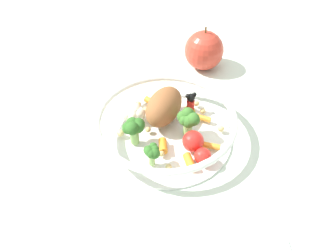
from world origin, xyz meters
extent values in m
plane|color=silver|center=(0.00, 0.00, 0.00)|extent=(2.40, 2.40, 0.00)
cylinder|color=white|center=(0.00, 0.00, 0.00)|extent=(0.22, 0.22, 0.01)
torus|color=white|center=(0.00, 0.00, 0.04)|extent=(0.23, 0.23, 0.01)
ellipsoid|color=brown|center=(-0.03, -0.01, 0.04)|extent=(0.10, 0.07, 0.05)
cylinder|color=#8EB766|center=(0.07, -0.01, 0.02)|extent=(0.01, 0.01, 0.02)
sphere|color=#2D6023|center=(0.07, -0.01, 0.04)|extent=(0.01, 0.01, 0.01)
sphere|color=#2D6023|center=(0.07, -0.01, 0.03)|extent=(0.02, 0.02, 0.02)
sphere|color=#2D6023|center=(0.06, -0.01, 0.04)|extent=(0.01, 0.01, 0.01)
sphere|color=#2D6023|center=(0.06, -0.01, 0.04)|extent=(0.01, 0.01, 0.01)
sphere|color=#2D6023|center=(0.06, -0.02, 0.04)|extent=(0.01, 0.01, 0.01)
sphere|color=#2D6023|center=(0.07, -0.02, 0.04)|extent=(0.01, 0.01, 0.01)
cylinder|color=#7FAD5B|center=(0.03, -0.05, 0.02)|extent=(0.01, 0.01, 0.02)
sphere|color=#2D6023|center=(0.04, -0.05, 0.05)|extent=(0.02, 0.02, 0.02)
sphere|color=#2D6023|center=(0.03, -0.04, 0.04)|extent=(0.02, 0.02, 0.02)
sphere|color=#2D6023|center=(0.02, -0.04, 0.04)|extent=(0.02, 0.02, 0.02)
sphere|color=#2D6023|center=(0.02, -0.05, 0.04)|extent=(0.02, 0.02, 0.02)
sphere|color=#2D6023|center=(0.03, -0.05, 0.04)|extent=(0.02, 0.02, 0.02)
cylinder|color=#8EB766|center=(-0.01, 0.03, 0.02)|extent=(0.01, 0.01, 0.02)
sphere|color=#386B28|center=(0.00, 0.04, 0.04)|extent=(0.02, 0.02, 0.02)
sphere|color=#386B28|center=(0.00, 0.04, 0.05)|extent=(0.02, 0.02, 0.02)
sphere|color=#386B28|center=(-0.01, 0.04, 0.04)|extent=(0.02, 0.02, 0.02)
sphere|color=#386B28|center=(-0.01, 0.04, 0.04)|extent=(0.02, 0.02, 0.02)
sphere|color=#386B28|center=(-0.01, 0.03, 0.05)|extent=(0.02, 0.02, 0.02)
sphere|color=#386B28|center=(-0.01, 0.03, 0.04)|extent=(0.02, 0.02, 0.02)
sphere|color=#386B28|center=(0.00, 0.03, 0.04)|extent=(0.02, 0.02, 0.02)
sphere|color=silver|center=(-0.02, -0.06, 0.02)|extent=(0.02, 0.02, 0.02)
sphere|color=silver|center=(-0.03, -0.05, 0.02)|extent=(0.02, 0.02, 0.02)
sphere|color=silver|center=(-0.03, -0.06, 0.03)|extent=(0.03, 0.03, 0.03)
sphere|color=silver|center=(-0.03, -0.07, 0.02)|extent=(0.03, 0.03, 0.03)
cube|color=yellow|center=(-0.06, 0.03, 0.01)|extent=(0.02, 0.02, 0.00)
cylinder|color=red|center=(-0.06, 0.03, 0.02)|extent=(0.02, 0.02, 0.02)
sphere|color=black|center=(-0.06, 0.03, 0.04)|extent=(0.01, 0.01, 0.01)
sphere|color=black|center=(-0.06, 0.03, 0.04)|extent=(0.01, 0.01, 0.01)
sphere|color=black|center=(-0.07, 0.04, 0.04)|extent=(0.01, 0.01, 0.01)
cylinder|color=orange|center=(0.03, 0.00, 0.01)|extent=(0.03, 0.02, 0.01)
cylinder|color=orange|center=(-0.04, 0.06, 0.01)|extent=(0.02, 0.03, 0.01)
cylinder|color=orange|center=(0.02, 0.08, 0.01)|extent=(0.01, 0.03, 0.01)
cylinder|color=orange|center=(-0.07, -0.03, 0.01)|extent=(0.02, 0.03, 0.01)
cylinder|color=orange|center=(0.06, 0.04, 0.01)|extent=(0.03, 0.02, 0.01)
sphere|color=red|center=(0.03, 0.05, 0.03)|extent=(0.03, 0.03, 0.03)
sphere|color=red|center=(0.05, 0.06, 0.02)|extent=(0.03, 0.03, 0.03)
sphere|color=tan|center=(0.00, -0.03, 0.01)|extent=(0.01, 0.01, 0.01)
sphere|color=#D1B775|center=(-0.05, -0.04, 0.01)|extent=(0.01, 0.01, 0.01)
sphere|color=#D1B775|center=(-0.08, 0.04, 0.01)|extent=(0.01, 0.01, 0.01)
sphere|color=#D1B775|center=(-0.02, 0.09, 0.01)|extent=(0.01, 0.01, 0.01)
sphere|color=tan|center=(0.05, 0.00, 0.01)|extent=(0.01, 0.01, 0.01)
sphere|color=tan|center=(0.07, 0.01, 0.01)|extent=(0.01, 0.01, 0.01)
sphere|color=#D1B775|center=(0.00, -0.06, 0.01)|extent=(0.01, 0.01, 0.01)
sphere|color=#D1B775|center=(0.02, -0.07, 0.01)|extent=(0.01, 0.01, 0.01)
sphere|color=tan|center=(-0.06, 0.06, 0.01)|extent=(0.01, 0.01, 0.01)
sphere|color=#D1B775|center=(-0.06, -0.06, 0.01)|extent=(0.01, 0.01, 0.01)
sphere|color=#BC3828|center=(-0.21, 0.05, 0.04)|extent=(0.08, 0.08, 0.08)
cylinder|color=brown|center=(-0.21, 0.05, 0.08)|extent=(0.00, 0.00, 0.01)
camera|label=1|loc=(0.40, 0.06, 0.42)|focal=37.63mm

